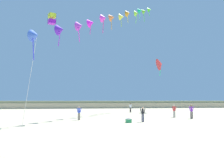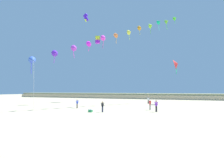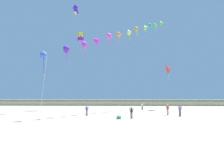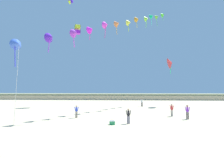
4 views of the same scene
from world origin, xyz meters
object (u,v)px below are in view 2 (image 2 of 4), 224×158
(person_near_right, at_px, (102,106))
(person_far_left, at_px, (148,100))
(person_near_left, at_px, (150,104))
(large_kite_mid_trail, at_px, (176,64))
(large_kite_high_solo, at_px, (86,18))
(beach_cooler, at_px, (90,111))
(large_kite_low_lead, at_px, (98,40))
(person_mid_center, at_px, (156,105))
(person_far_right, at_px, (77,103))

(person_near_right, bearing_deg, person_far_left, 79.89)
(person_near_left, height_order, person_near_right, person_near_left)
(large_kite_mid_trail, distance_m, large_kite_high_solo, 24.93)
(large_kite_mid_trail, bearing_deg, large_kite_high_solo, -162.46)
(person_far_left, height_order, large_kite_high_solo, large_kite_high_solo)
(person_near_right, xyz_separation_m, beach_cooler, (-1.68, -0.58, -0.71))
(person_far_left, bearing_deg, large_kite_low_lead, 170.47)
(beach_cooler, bearing_deg, large_kite_low_lead, 113.91)
(large_kite_mid_trail, bearing_deg, beach_cooler, -118.89)
(person_far_left, distance_m, large_kite_mid_trail, 10.76)
(beach_cooler, bearing_deg, person_far_left, 75.49)
(person_near_left, relative_size, large_kite_mid_trail, 0.46)
(person_near_right, bearing_deg, large_kite_high_solo, 128.50)
(large_kite_low_lead, xyz_separation_m, beach_cooler, (9.78, -22.05, -17.71))
(person_near_left, relative_size, beach_cooler, 2.91)
(large_kite_high_solo, xyz_separation_m, beach_cooler, (9.28, -14.36, -21.23))
(person_far_left, bearing_deg, beach_cooler, -104.51)
(person_far_left, height_order, beach_cooler, person_far_left)
(person_far_left, xyz_separation_m, large_kite_mid_trail, (6.50, 1.39, 8.47))
(person_mid_center, distance_m, large_kite_low_lead, 31.10)
(large_kite_low_lead, relative_size, large_kite_high_solo, 0.89)
(person_near_right, relative_size, large_kite_high_solo, 0.70)
(person_far_left, relative_size, large_kite_high_solo, 0.75)
(person_mid_center, bearing_deg, large_kite_mid_trail, 81.34)
(person_near_right, xyz_separation_m, person_far_right, (-6.56, 3.46, -0.00))
(person_near_right, bearing_deg, person_near_left, 42.60)
(person_far_right, distance_m, large_kite_mid_trail, 25.07)
(person_near_right, distance_m, person_mid_center, 8.00)
(person_far_right, bearing_deg, large_kite_mid_trail, 45.80)
(person_near_right, distance_m, person_far_right, 7.42)
(person_near_right, bearing_deg, person_mid_center, 24.41)
(large_kite_high_solo, relative_size, beach_cooler, 3.96)
(person_mid_center, bearing_deg, person_far_left, 103.97)
(person_far_right, bearing_deg, large_kite_high_solo, 113.10)
(person_mid_center, relative_size, beach_cooler, 3.00)
(large_kite_high_solo, bearing_deg, person_near_left, -25.96)
(large_kite_low_lead, bearing_deg, person_far_left, -9.53)
(beach_cooler, bearing_deg, large_kite_high_solo, 122.87)
(person_far_left, height_order, person_far_right, person_far_left)
(person_far_right, bearing_deg, person_mid_center, -0.64)
(person_near_left, relative_size, large_kite_high_solo, 0.74)
(person_far_right, relative_size, large_kite_mid_trail, 0.43)
(person_mid_center, distance_m, large_kite_high_solo, 29.33)
(large_kite_low_lead, bearing_deg, person_near_right, -61.92)
(person_mid_center, bearing_deg, person_near_left, 120.02)
(person_far_right, xyz_separation_m, large_kite_high_solo, (-4.40, 10.32, 20.52))
(person_mid_center, relative_size, person_far_right, 1.08)
(large_kite_high_solo, bearing_deg, large_kite_mid_trail, 17.54)
(beach_cooler, bearing_deg, large_kite_mid_trail, 61.11)
(person_mid_center, xyz_separation_m, large_kite_low_lead, (-18.74, 18.16, 16.92))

